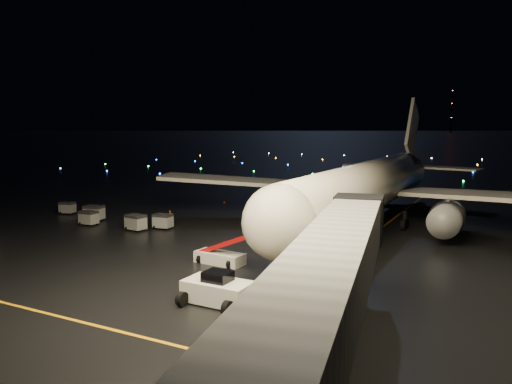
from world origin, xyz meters
TOP-DOWN VIEW (x-y plane):
  - ground at (0.00, 300.00)m, footprint 2000.00×2000.00m
  - lane_centre at (12.00, 15.00)m, footprint 0.25×80.00m
  - airliner at (10.61, 26.64)m, footprint 54.17×51.47m
  - pushback_tug at (8.33, -3.66)m, footprint 4.44×2.39m
  - belt_loader at (3.58, 4.29)m, footprint 6.28×2.14m
  - crew_c at (-10.09, 15.67)m, footprint 0.68×1.00m
  - safety_cone_0 at (5.05, 16.98)m, footprint 0.44×0.44m
  - safety_cone_1 at (5.65, 21.30)m, footprint 0.52×0.52m
  - safety_cone_2 at (-1.71, 22.20)m, footprint 0.58×0.58m
  - safety_cone_3 at (-12.69, 32.04)m, footprint 0.59×0.59m
  - radio_mast at (-60.00, 740.00)m, footprint 1.80×1.80m
  - taxiway_lights at (0.00, 106.00)m, footprint 164.00×92.00m
  - baggage_cart_0 at (-9.29, 13.26)m, footprint 2.05×1.52m
  - baggage_cart_1 at (-11.28, 11.13)m, footprint 2.22×1.68m
  - baggage_cart_2 at (-18.08, 10.98)m, footprint 1.94×1.37m
  - baggage_cart_3 at (-19.54, 13.24)m, footprint 2.36×1.83m
  - baggage_cart_4 at (-26.05, 15.10)m, footprint 2.05×1.66m

SIDE VIEW (x-z plane):
  - ground at x=0.00m, z-range 0.00..0.00m
  - lane_centre at x=12.00m, z-range 0.00..0.02m
  - taxiway_lights at x=0.00m, z-range 0.00..0.36m
  - safety_cone_1 at x=5.65m, z-range 0.00..0.45m
  - safety_cone_0 at x=5.05m, z-range 0.00..0.50m
  - safety_cone_2 at x=-1.71m, z-range 0.00..0.51m
  - safety_cone_3 at x=-12.69m, z-range 0.00..0.52m
  - baggage_cart_4 at x=-26.05m, z-range 0.00..1.52m
  - crew_c at x=-10.09m, z-range 0.00..1.58m
  - baggage_cart_2 at x=-18.08m, z-range 0.00..1.63m
  - baggage_cart_0 at x=-9.29m, z-range 0.00..1.65m
  - baggage_cart_1 at x=-11.28m, z-range 0.00..1.75m
  - baggage_cart_3 at x=-19.54m, z-range 0.00..1.82m
  - pushback_tug at x=8.33m, z-range 0.00..2.09m
  - belt_loader at x=3.58m, z-range 0.00..2.99m
  - airliner at x=10.61m, z-range 0.00..15.34m
  - radio_mast at x=-60.00m, z-range 0.00..64.00m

